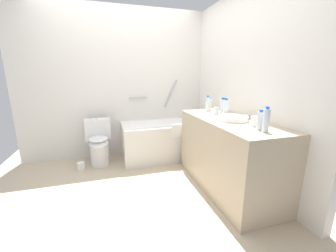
{
  "coord_description": "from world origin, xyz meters",
  "views": [
    {
      "loc": [
        -0.27,
        -2.43,
        1.39
      ],
      "look_at": [
        0.52,
        0.2,
        0.7
      ],
      "focal_mm": 22.2,
      "sensor_mm": 36.0,
      "label": 1
    }
  ],
  "objects_px": {
    "water_bottle_5": "(223,107)",
    "toilet_paper_roll": "(81,166)",
    "water_bottle_2": "(226,108)",
    "sink_basin": "(233,118)",
    "water_bottle_3": "(260,121)",
    "drinking_glass_1": "(216,111)",
    "bathtub": "(165,139)",
    "water_bottle_1": "(209,104)",
    "water_bottle_4": "(266,120)",
    "toilet": "(99,142)",
    "water_bottle_0": "(208,104)",
    "drinking_glass_0": "(255,121)",
    "sink_faucet": "(248,117)"
  },
  "relations": [
    {
      "from": "drinking_glass_0",
      "to": "drinking_glass_1",
      "type": "height_order",
      "value": "drinking_glass_0"
    },
    {
      "from": "bathtub",
      "to": "water_bottle_1",
      "type": "distance_m",
      "value": 0.98
    },
    {
      "from": "water_bottle_4",
      "to": "drinking_glass_0",
      "type": "xyz_separation_m",
      "value": [
        0.06,
        0.21,
        -0.06
      ]
    },
    {
      "from": "bathtub",
      "to": "water_bottle_3",
      "type": "relative_size",
      "value": 7.28
    },
    {
      "from": "bathtub",
      "to": "toilet",
      "type": "relative_size",
      "value": 1.97
    },
    {
      "from": "water_bottle_2",
      "to": "water_bottle_4",
      "type": "bearing_deg",
      "value": -92.83
    },
    {
      "from": "water_bottle_0",
      "to": "toilet_paper_roll",
      "type": "height_order",
      "value": "water_bottle_0"
    },
    {
      "from": "bathtub",
      "to": "sink_basin",
      "type": "height_order",
      "value": "bathtub"
    },
    {
      "from": "toilet",
      "to": "water_bottle_1",
      "type": "relative_size",
      "value": 3.64
    },
    {
      "from": "water_bottle_3",
      "to": "water_bottle_0",
      "type": "bearing_deg",
      "value": 89.86
    },
    {
      "from": "water_bottle_0",
      "to": "water_bottle_4",
      "type": "xyz_separation_m",
      "value": [
        -0.01,
        -1.16,
        0.01
      ]
    },
    {
      "from": "water_bottle_0",
      "to": "toilet_paper_roll",
      "type": "xyz_separation_m",
      "value": [
        -1.81,
        0.45,
        -0.92
      ]
    },
    {
      "from": "sink_basin",
      "to": "water_bottle_2",
      "type": "height_order",
      "value": "water_bottle_2"
    },
    {
      "from": "sink_basin",
      "to": "water_bottle_3",
      "type": "height_order",
      "value": "water_bottle_3"
    },
    {
      "from": "water_bottle_1",
      "to": "drinking_glass_1",
      "type": "bearing_deg",
      "value": -102.15
    },
    {
      "from": "bathtub",
      "to": "sink_basin",
      "type": "distance_m",
      "value": 1.45
    },
    {
      "from": "drinking_glass_0",
      "to": "water_bottle_0",
      "type": "bearing_deg",
      "value": 92.8
    },
    {
      "from": "bathtub",
      "to": "toilet",
      "type": "height_order",
      "value": "bathtub"
    },
    {
      "from": "toilet",
      "to": "sink_basin",
      "type": "relative_size",
      "value": 2.14
    },
    {
      "from": "sink_basin",
      "to": "toilet_paper_roll",
      "type": "height_order",
      "value": "sink_basin"
    },
    {
      "from": "water_bottle_2",
      "to": "water_bottle_3",
      "type": "bearing_deg",
      "value": -92.63
    },
    {
      "from": "water_bottle_1",
      "to": "water_bottle_4",
      "type": "xyz_separation_m",
      "value": [
        -0.07,
        -1.24,
        0.02
      ]
    },
    {
      "from": "drinking_glass_1",
      "to": "toilet_paper_roll",
      "type": "xyz_separation_m",
      "value": [
        -1.81,
        0.72,
        -0.86
      ]
    },
    {
      "from": "sink_basin",
      "to": "sink_faucet",
      "type": "xyz_separation_m",
      "value": [
        0.19,
        0.0,
        0.0
      ]
    },
    {
      "from": "sink_faucet",
      "to": "drinking_glass_0",
      "type": "relative_size",
      "value": 1.49
    },
    {
      "from": "sink_basin",
      "to": "drinking_glass_0",
      "type": "height_order",
      "value": "drinking_glass_0"
    },
    {
      "from": "water_bottle_4",
      "to": "water_bottle_5",
      "type": "relative_size",
      "value": 1.04
    },
    {
      "from": "toilet",
      "to": "water_bottle_2",
      "type": "relative_size",
      "value": 3.09
    },
    {
      "from": "water_bottle_4",
      "to": "drinking_glass_1",
      "type": "relative_size",
      "value": 2.57
    },
    {
      "from": "water_bottle_0",
      "to": "water_bottle_2",
      "type": "relative_size",
      "value": 0.97
    },
    {
      "from": "toilet",
      "to": "water_bottle_0",
      "type": "xyz_separation_m",
      "value": [
        1.54,
        -0.61,
        0.63
      ]
    },
    {
      "from": "water_bottle_2",
      "to": "toilet_paper_roll",
      "type": "distance_m",
      "value": 2.24
    },
    {
      "from": "water_bottle_2",
      "to": "water_bottle_4",
      "type": "distance_m",
      "value": 0.73
    },
    {
      "from": "bathtub",
      "to": "sink_faucet",
      "type": "distance_m",
      "value": 1.52
    },
    {
      "from": "water_bottle_5",
      "to": "toilet_paper_roll",
      "type": "relative_size",
      "value": 2.03
    },
    {
      "from": "sink_basin",
      "to": "drinking_glass_1",
      "type": "height_order",
      "value": "drinking_glass_1"
    },
    {
      "from": "water_bottle_4",
      "to": "water_bottle_5",
      "type": "distance_m",
      "value": 0.84
    },
    {
      "from": "bathtub",
      "to": "water_bottle_3",
      "type": "bearing_deg",
      "value": -74.4
    },
    {
      "from": "water_bottle_2",
      "to": "bathtub",
      "type": "bearing_deg",
      "value": 115.93
    },
    {
      "from": "toilet",
      "to": "water_bottle_5",
      "type": "bearing_deg",
      "value": 57.55
    },
    {
      "from": "drinking_glass_0",
      "to": "drinking_glass_1",
      "type": "distance_m",
      "value": 0.69
    },
    {
      "from": "toilet",
      "to": "water_bottle_2",
      "type": "height_order",
      "value": "water_bottle_2"
    },
    {
      "from": "bathtub",
      "to": "drinking_glass_0",
      "type": "height_order",
      "value": "bathtub"
    },
    {
      "from": "water_bottle_3",
      "to": "drinking_glass_1",
      "type": "distance_m",
      "value": 0.82
    },
    {
      "from": "drinking_glass_1",
      "to": "sink_basin",
      "type": "bearing_deg",
      "value": -90.47
    },
    {
      "from": "water_bottle_3",
      "to": "sink_faucet",
      "type": "bearing_deg",
      "value": 66.42
    },
    {
      "from": "water_bottle_4",
      "to": "toilet_paper_roll",
      "type": "relative_size",
      "value": 2.12
    },
    {
      "from": "toilet",
      "to": "drinking_glass_1",
      "type": "relative_size",
      "value": 7.78
    },
    {
      "from": "bathtub",
      "to": "water_bottle_1",
      "type": "height_order",
      "value": "bathtub"
    },
    {
      "from": "water_bottle_3",
      "to": "drinking_glass_0",
      "type": "relative_size",
      "value": 1.91
    }
  ]
}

